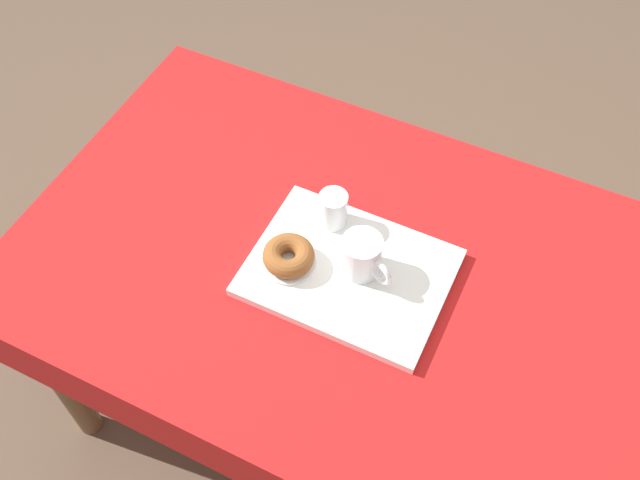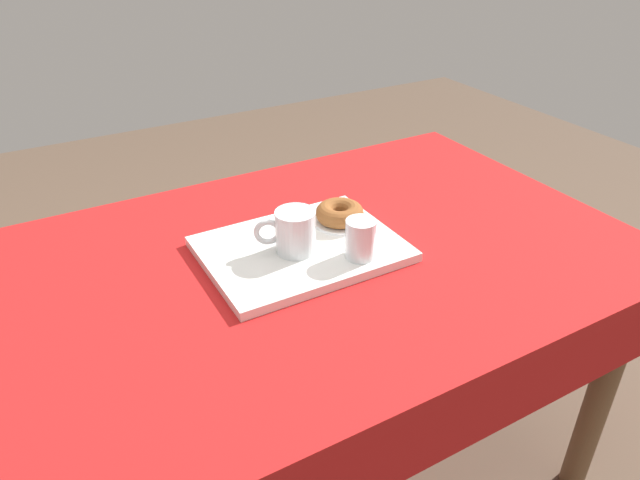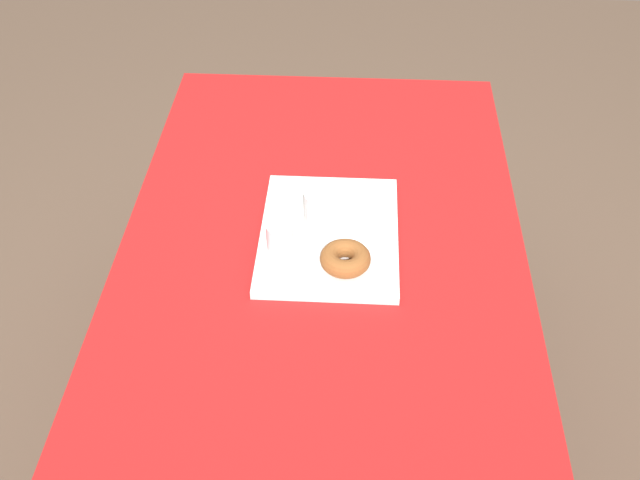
{
  "view_description": "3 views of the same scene",
  "coord_description": "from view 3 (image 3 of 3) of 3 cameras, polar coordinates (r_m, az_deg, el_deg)",
  "views": [
    {
      "loc": [
        0.3,
        -0.79,
        2.01
      ],
      "look_at": [
        -0.09,
        0.01,
        0.77
      ],
      "focal_mm": 40.89,
      "sensor_mm": 36.0,
      "label": 1
    },
    {
      "loc": [
        0.48,
        0.93,
        1.4
      ],
      "look_at": [
        -0.03,
        0.02,
        0.77
      ],
      "focal_mm": 32.76,
      "sensor_mm": 36.0,
      "label": 2
    },
    {
      "loc": [
        -1.38,
        -0.07,
        1.91
      ],
      "look_at": [
        -0.09,
        0.0,
        0.8
      ],
      "focal_mm": 44.73,
      "sensor_mm": 36.0,
      "label": 3
    }
  ],
  "objects": [
    {
      "name": "serving_tray",
      "position": [
        1.8,
        0.66,
        0.38
      ],
      "size": [
        0.41,
        0.31,
        0.02
      ],
      "primitive_type": "cube",
      "color": "white",
      "rests_on": "dining_table"
    },
    {
      "name": "sugar_donut_left",
      "position": [
        1.68,
        1.83,
        -1.33
      ],
      "size": [
        0.11,
        0.11,
        0.04
      ],
      "primitive_type": "torus",
      "color": "brown",
      "rests_on": "donut_plate_left"
    },
    {
      "name": "dining_table",
      "position": [
        1.88,
        0.19,
        -1.99
      ],
      "size": [
        1.46,
        0.91,
        0.73
      ],
      "color": "red",
      "rests_on": "ground"
    },
    {
      "name": "donut_plate_left",
      "position": [
        1.7,
        1.81,
        -1.92
      ],
      "size": [
        0.11,
        0.11,
        0.01
      ],
      "primitive_type": "cylinder",
      "color": "white",
      "rests_on": "serving_tray"
    },
    {
      "name": "water_glass_near",
      "position": [
        1.71,
        -2.81,
        -0.08
      ],
      "size": [
        0.06,
        0.06,
        0.08
      ],
      "color": "white",
      "rests_on": "serving_tray"
    },
    {
      "name": "tea_mug_left",
      "position": [
        1.78,
        0.35,
        2.15
      ],
      "size": [
        0.12,
        0.08,
        0.09
      ],
      "color": "white",
      "rests_on": "serving_tray"
    },
    {
      "name": "ground_plane",
      "position": [
        2.35,
        0.16,
        -13.4
      ],
      "size": [
        6.0,
        6.0,
        0.0
      ],
      "primitive_type": "plane",
      "color": "brown"
    }
  ]
}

